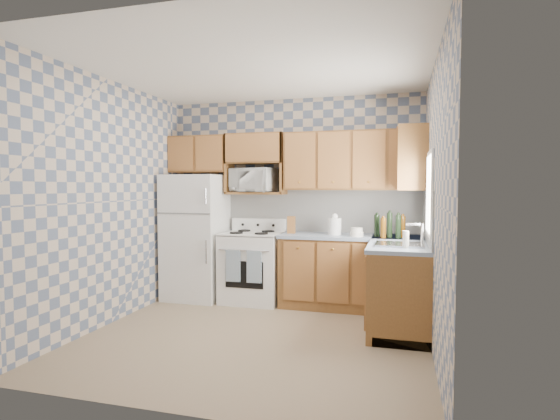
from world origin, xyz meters
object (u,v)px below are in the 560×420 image
object	(u,v)px
stove_body	(253,268)
microwave	(254,180)
refrigerator	(196,237)
electric_kettle	(335,226)

from	to	relation	value
stove_body	microwave	distance (m)	1.17
refrigerator	electric_kettle	distance (m)	1.90
stove_body	electric_kettle	size ratio (longest dim) A/B	4.29
stove_body	electric_kettle	world-z (taller)	electric_kettle
refrigerator	stove_body	xyz separation A→B (m)	(0.80, 0.03, -0.39)
microwave	electric_kettle	size ratio (longest dim) A/B	2.75
refrigerator	microwave	size ratio (longest dim) A/B	2.91
stove_body	microwave	xyz separation A→B (m)	(-0.03, 0.15, 1.16)
microwave	refrigerator	bearing A→B (deg)	-156.64
refrigerator	stove_body	bearing A→B (deg)	1.78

